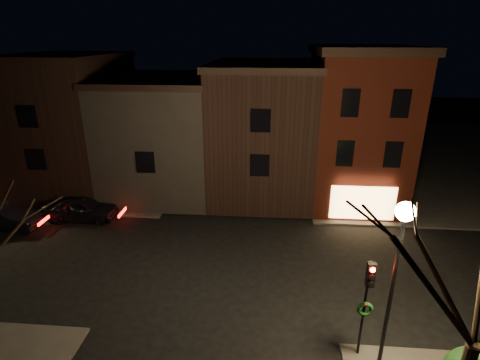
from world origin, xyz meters
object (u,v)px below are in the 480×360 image
at_px(parked_car_a, 82,209).
at_px(parked_car_b, 6,217).
at_px(street_lamp_near, 400,244).
at_px(traffic_signal, 367,296).

relative_size(parked_car_a, parked_car_b, 1.05).
height_order(street_lamp_near, traffic_signal, street_lamp_near).
bearing_deg(parked_car_b, parked_car_a, -66.53).
xyz_separation_m(traffic_signal, parked_car_a, (-15.54, 10.01, -2.04)).
xyz_separation_m(street_lamp_near, traffic_signal, (-0.60, 0.49, -2.37)).
distance_m(traffic_signal, parked_car_a, 18.60).
bearing_deg(street_lamp_near, parked_car_b, 156.02).
relative_size(street_lamp_near, parked_car_b, 1.51).
distance_m(street_lamp_near, traffic_signal, 2.49).
height_order(traffic_signal, parked_car_a, traffic_signal).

